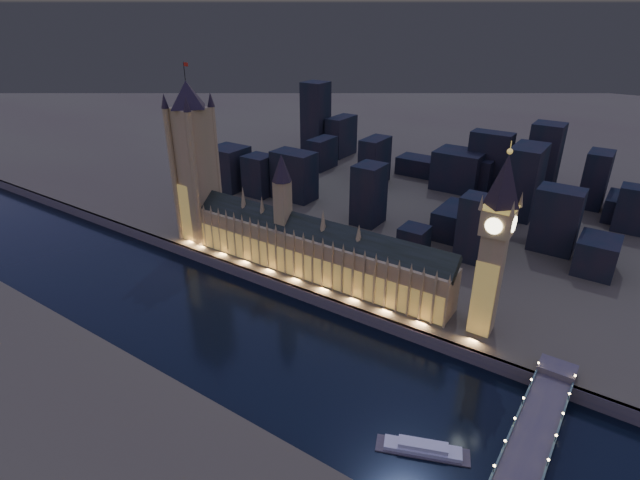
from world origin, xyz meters
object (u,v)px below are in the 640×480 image
Objects in this scene: victoria_tower at (194,156)px; elizabeth_tower at (496,233)px; westminster_bridge at (531,444)px; palace_of_westminster at (307,247)px; river_boat at (423,448)px.

elizabeth_tower is (218.00, -0.01, -4.86)m from victoria_tower.
victoria_tower reaches higher than elizabeth_tower.
victoria_tower is 218.05m from elizabeth_tower.
elizabeth_tower reaches higher than westminster_bridge.
palace_of_westminster is 1.57× the size of victoria_tower.
elizabeth_tower is (118.30, 0.18, 40.59)m from palace_of_westminster.
palace_of_westminster is 109.57m from victoria_tower.
victoria_tower reaches higher than river_boat.
river_boat is (-37.64, -23.60, -4.44)m from westminster_bridge.
palace_of_westminster reaches higher than river_boat.
victoria_tower reaches higher than westminster_bridge.
palace_of_westminster is 154.03m from river_boat.
victoria_tower is (-99.70, 0.19, 45.44)m from palace_of_westminster.
elizabeth_tower reaches higher than palace_of_westminster.
westminster_bridge is 2.83× the size of river_boat.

